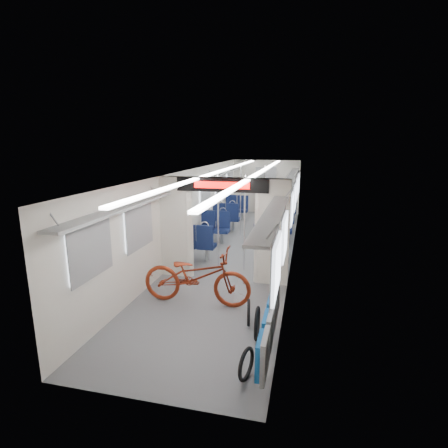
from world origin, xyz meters
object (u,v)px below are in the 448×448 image
stanchion_far_right (264,201)px  seat_bay_far_left (232,211)px  bike_hoop_c (249,314)px  seat_bay_far_right (283,212)px  bike_hoop_b (257,325)px  seat_bay_near_left (207,233)px  stanchion_near_right (244,224)px  flip_bench (270,321)px  stanchion_far_left (241,201)px  stanchion_near_left (218,223)px  seat_bay_near_right (275,232)px  bicycle (197,276)px  bike_hoop_a (246,366)px

stanchion_far_right → seat_bay_far_left: bearing=137.5°
bike_hoop_c → seat_bay_far_right: size_ratio=0.21×
bike_hoop_b → bike_hoop_c: 0.45m
seat_bay_near_left → stanchion_far_right: stanchion_far_right is taller
bike_hoop_c → stanchion_near_right: stanchion_near_right is taller
flip_bench → stanchion_far_left: bearing=104.2°
stanchion_far_right → stanchion_far_left: bearing=-166.7°
stanchion_far_left → stanchion_far_right: 0.77m
flip_bench → bike_hoop_b: bearing=117.6°
seat_bay_far_right → stanchion_near_left: bearing=-104.0°
seat_bay_near_left → stanchion_far_left: size_ratio=0.90×
seat_bay_near_right → bicycle: bearing=-106.9°
seat_bay_near_left → stanchion_near_right: size_ratio=0.90×
bike_hoop_c → seat_bay_near_left: size_ratio=0.22×
bike_hoop_a → stanchion_far_right: stanchion_far_right is taller
bike_hoop_b → seat_bay_near_right: seat_bay_near_right is taller
bike_hoop_a → stanchion_near_left: bearing=109.2°
bicycle → seat_bay_far_right: seat_bay_far_right is taller
seat_bay_far_left → stanchion_near_left: (0.67, -4.65, 0.61)m
bicycle → stanchion_near_left: (-0.07, 1.97, 0.60)m
bike_hoop_c → seat_bay_near_left: 4.29m
bike_hoop_c → seat_bay_far_right: 7.41m
seat_bay_far_left → stanchion_near_right: (1.30, -4.63, 0.61)m
bike_hoop_b → seat_bay_far_left: seat_bay_far_left is taller
bike_hoop_a → seat_bay_far_right: bearing=91.1°
bicycle → bike_hoop_b: size_ratio=3.91×
bike_hoop_c → stanchion_near_left: (-1.18, 2.56, 0.94)m
bike_hoop_c → stanchion_far_left: stanchion_far_left is taller
bike_hoop_c → stanchion_near_right: (-0.55, 2.59, 0.94)m
seat_bay_near_right → seat_bay_far_left: (-1.87, 2.90, 0.00)m
bike_hoop_c → seat_bay_near_left: (-1.84, 3.85, 0.34)m
bike_hoop_b → bike_hoop_c: size_ratio=1.17×
bicycle → bike_hoop_a: (1.31, -1.99, -0.35)m
bike_hoop_b → stanchion_near_right: bearing=104.0°
bike_hoop_a → stanchion_far_left: size_ratio=0.20×
stanchion_near_left → stanchion_far_right: bearing=78.8°
flip_bench → stanchion_near_left: 3.84m
seat_bay_near_left → stanchion_near_left: (0.67, -1.29, 0.61)m
bike_hoop_b → stanchion_near_left: 3.40m
stanchion_near_right → seat_bay_far_left: bearing=105.7°
stanchion_near_left → stanchion_far_left: same height
seat_bay_near_left → stanchion_near_left: bearing=-62.7°
seat_bay_near_right → seat_bay_far_left: size_ratio=0.99×
seat_bay_far_left → stanchion_near_left: bearing=-81.8°
bicycle → bike_hoop_b: bicycle is taller
flip_bench → stanchion_far_left: stanchion_far_left is taller
bike_hoop_a → stanchion_near_right: stanchion_near_right is taller
flip_bench → bike_hoop_c: size_ratio=4.61×
flip_bench → bike_hoop_c: flip_bench is taller
seat_bay_near_right → stanchion_far_right: stanchion_far_right is taller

